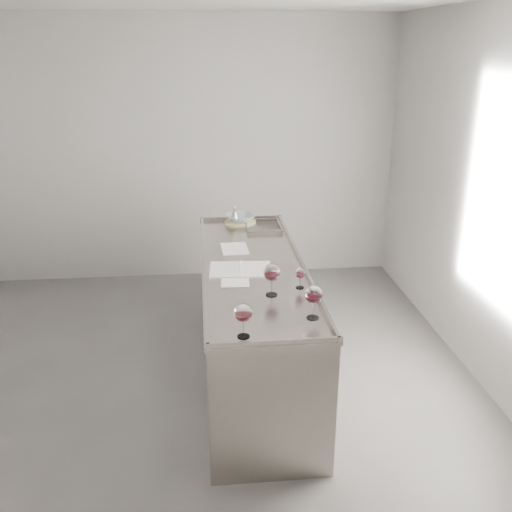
{
  "coord_description": "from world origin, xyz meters",
  "views": [
    {
      "loc": [
        0.12,
        -3.63,
        2.5
      ],
      "look_at": [
        0.52,
        0.29,
        1.02
      ],
      "focal_mm": 40.0,
      "sensor_mm": 36.0,
      "label": 1
    }
  ],
  "objects": [
    {
      "name": "wine_glass_right",
      "position": [
        0.77,
        -0.59,
        1.09
      ],
      "size": [
        0.11,
        0.11,
        0.21
      ],
      "rotation": [
        0.0,
        0.0,
        -0.21
      ],
      "color": "white",
      "rests_on": "counter"
    },
    {
      "name": "ceramic_bowl",
      "position": [
        0.48,
        1.38,
        0.99
      ],
      "size": [
        0.3,
        0.3,
        0.06
      ],
      "primitive_type": "imported",
      "rotation": [
        0.0,
        0.0,
        0.2
      ],
      "color": "#899A9F",
      "rests_on": "trivet"
    },
    {
      "name": "trivet",
      "position": [
        0.48,
        1.38,
        0.95
      ],
      "size": [
        0.38,
        0.38,
        0.02
      ],
      "primitive_type": "cylinder",
      "rotation": [
        0.0,
        0.0,
        -0.41
      ],
      "color": "beige",
      "rests_on": "counter"
    },
    {
      "name": "room_shell",
      "position": [
        0.0,
        0.0,
        1.4
      ],
      "size": [
        4.54,
        5.04,
        2.84
      ],
      "color": "#504D4B",
      "rests_on": "ground"
    },
    {
      "name": "loose_paper_top",
      "position": [
        0.39,
        0.69,
        0.94
      ],
      "size": [
        0.22,
        0.31,
        0.0
      ],
      "primitive_type": "cube",
      "rotation": [
        0.0,
        0.0,
        0.04
      ],
      "color": "white",
      "rests_on": "counter"
    },
    {
      "name": "wine_funnel",
      "position": [
        0.43,
        1.38,
        1.0
      ],
      "size": [
        0.13,
        0.13,
        0.18
      ],
      "rotation": [
        0.0,
        0.0,
        -0.16
      ],
      "color": "#B2A89F",
      "rests_on": "counter"
    },
    {
      "name": "counter",
      "position": [
        0.5,
        0.3,
        0.47
      ],
      "size": [
        0.77,
        2.42,
        0.97
      ],
      "color": "gray",
      "rests_on": "ground"
    },
    {
      "name": "wine_glass_middle",
      "position": [
        0.57,
        -0.23,
        1.1
      ],
      "size": [
        0.11,
        0.11,
        0.22
      ],
      "rotation": [
        0.0,
        0.0,
        0.32
      ],
      "color": "white",
      "rests_on": "counter"
    },
    {
      "name": "loose_paper_under",
      "position": [
        0.35,
        0.05,
        0.94
      ],
      "size": [
        0.21,
        0.29,
        0.0
      ],
      "primitive_type": "cube",
      "rotation": [
        0.0,
        0.0,
        -0.06
      ],
      "color": "silver",
      "rests_on": "counter"
    },
    {
      "name": "notebook",
      "position": [
        0.4,
        0.22,
        0.95
      ],
      "size": [
        0.47,
        0.34,
        0.02
      ],
      "rotation": [
        0.0,
        0.0,
        -0.06
      ],
      "color": "white",
      "rests_on": "counter"
    },
    {
      "name": "wine_glass_left",
      "position": [
        0.34,
        -0.78,
        1.08
      ],
      "size": [
        0.1,
        0.1,
        0.2
      ],
      "rotation": [
        0.0,
        0.0,
        0.41
      ],
      "color": "white",
      "rests_on": "counter"
    },
    {
      "name": "wine_glass_small",
      "position": [
        0.78,
        -0.13,
        1.04
      ],
      "size": [
        0.07,
        0.07,
        0.14
      ],
      "rotation": [
        0.0,
        0.0,
        -0.31
      ],
      "color": "white",
      "rests_on": "counter"
    }
  ]
}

